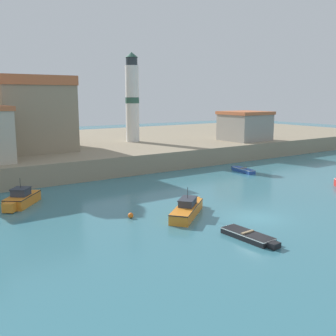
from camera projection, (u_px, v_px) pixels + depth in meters
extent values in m
plane|color=teal|center=(256.00, 218.00, 31.05)|extent=(200.00, 200.00, 0.00)
cube|color=gray|center=(71.00, 148.00, 63.40)|extent=(120.00, 40.00, 2.42)
cube|color=#284C9E|center=(244.00, 170.00, 49.82)|extent=(1.53, 3.71, 0.50)
cube|color=#284C9E|center=(234.00, 168.00, 51.61)|extent=(0.61, 0.53, 0.43)
cube|color=white|center=(244.00, 169.00, 49.78)|extent=(1.55, 3.75, 0.07)
cube|color=#997F5B|center=(244.00, 168.00, 49.77)|extent=(0.87, 0.33, 0.08)
cube|color=black|center=(247.00, 236.00, 26.51)|extent=(1.50, 3.85, 0.42)
cube|color=black|center=(274.00, 245.00, 24.79)|extent=(0.75, 0.63, 0.36)
cube|color=white|center=(248.00, 233.00, 26.48)|extent=(1.51, 3.89, 0.07)
cube|color=#997F5B|center=(248.00, 232.00, 26.46)|extent=(1.13, 0.25, 0.08)
cube|color=orange|center=(187.00, 211.00, 31.48)|extent=(5.17, 4.63, 0.83)
cube|color=orange|center=(195.00, 201.00, 34.38)|extent=(1.04, 1.06, 0.70)
cube|color=black|center=(187.00, 207.00, 31.41)|extent=(5.23, 4.67, 0.07)
cube|color=#333842|center=(188.00, 202.00, 31.62)|extent=(2.19, 2.08, 0.49)
cube|color=#2D333D|center=(188.00, 199.00, 31.57)|extent=(2.36, 2.24, 0.08)
cylinder|color=black|center=(188.00, 193.00, 31.48)|extent=(0.04, 0.04, 0.90)
cube|color=orange|center=(22.00, 200.00, 34.76)|extent=(3.90, 4.22, 0.90)
cube|color=orange|center=(9.00, 207.00, 32.40)|extent=(1.23, 1.20, 0.76)
cube|color=black|center=(22.00, 195.00, 34.69)|extent=(3.94, 4.27, 0.07)
cube|color=#333842|center=(21.00, 192.00, 34.43)|extent=(1.90, 1.92, 0.60)
cube|color=#2D333D|center=(21.00, 188.00, 34.37)|extent=(2.04, 2.06, 0.08)
cylinder|color=black|center=(20.00, 183.00, 34.28)|extent=(0.04, 0.04, 0.90)
sphere|color=orange|center=(131.00, 215.00, 30.96)|extent=(0.44, 0.44, 0.44)
cube|color=gray|center=(26.00, 117.00, 54.17)|extent=(9.11, 15.84, 8.43)
cube|color=#C1663D|center=(23.00, 82.00, 53.30)|extent=(9.29, 16.15, 1.20)
cylinder|color=silver|center=(132.00, 104.00, 61.51)|extent=(2.09, 2.09, 11.77)
cylinder|color=#2D5647|center=(132.00, 100.00, 61.41)|extent=(2.16, 2.16, 0.90)
cylinder|color=#262D33|center=(132.00, 61.00, 60.35)|extent=(1.78, 1.78, 1.20)
cone|color=#2D5647|center=(132.00, 55.00, 60.17)|extent=(1.99, 1.99, 0.80)
cube|color=gray|center=(245.00, 127.00, 64.01)|extent=(6.61, 6.43, 4.21)
cube|color=#C1663D|center=(245.00, 113.00, 63.59)|extent=(6.94, 6.75, 0.50)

